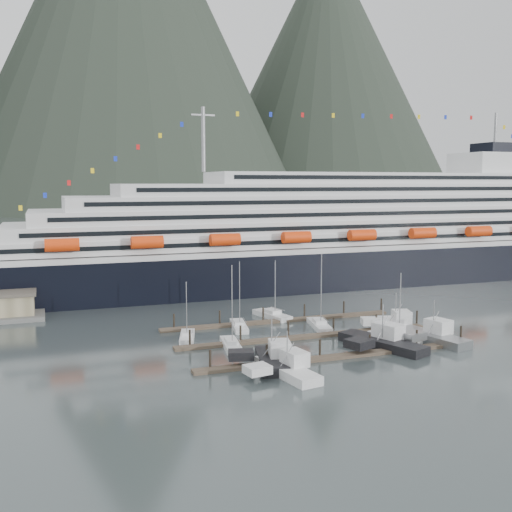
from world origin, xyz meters
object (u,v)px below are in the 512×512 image
object	(u,v)px
trawler_a	(286,369)
trawler_b	(271,359)
sailboat_a	(187,337)
trawler_e	(394,325)
sailboat_f	(272,316)
sailboat_c	(319,326)
trawler_d	(432,336)
sailboat_e	(239,326)
cruise_ship	(344,239)
sailboat_b	(231,346)
trawler_c	(382,342)
sailboat_h	(394,338)

from	to	relation	value
trawler_a	trawler_b	size ratio (longest dim) A/B	1.05
sailboat_a	trawler_e	world-z (taller)	sailboat_a
sailboat_f	trawler_e	world-z (taller)	sailboat_f
trawler_a	sailboat_c	bearing A→B (deg)	-45.18
sailboat_a	trawler_d	bearing A→B (deg)	-96.66
trawler_d	trawler_e	xyz separation A→B (m)	(-1.51, 9.61, -0.03)
sailboat_e	trawler_d	world-z (taller)	sailboat_e
trawler_b	cruise_ship	bearing A→B (deg)	-21.72
trawler_b	trawler_e	world-z (taller)	trawler_b
sailboat_b	trawler_a	distance (m)	16.59
sailboat_a	trawler_a	distance (m)	25.93
cruise_ship	trawler_e	size ratio (longest dim) A/B	16.73
cruise_ship	trawler_c	size ratio (longest dim) A/B	12.79
sailboat_a	trawler_d	distance (m)	43.06
trawler_e	sailboat_c	bearing A→B (deg)	80.24
trawler_a	trawler_e	size ratio (longest dim) A/B	1.07
sailboat_f	trawler_a	distance (m)	36.82
sailboat_h	sailboat_e	bearing A→B (deg)	28.93
sailboat_h	trawler_a	size ratio (longest dim) A/B	0.94
sailboat_e	trawler_b	xyz separation A→B (m)	(-2.62, -23.66, 0.57)
trawler_b	sailboat_f	bearing A→B (deg)	-7.46
trawler_a	trawler_c	size ratio (longest dim) A/B	0.82
sailboat_b	sailboat_c	distance (m)	21.55
sailboat_c	sailboat_h	bearing A→B (deg)	-135.24
cruise_ship	trawler_e	world-z (taller)	cruise_ship
sailboat_b	sailboat_e	world-z (taller)	sailboat_b
trawler_a	sailboat_a	bearing A→B (deg)	10.00
trawler_b	sailboat_h	bearing A→B (deg)	-62.33
sailboat_a	trawler_c	xyz separation A→B (m)	(29.60, -16.41, 0.61)
sailboat_h	trawler_a	xyz separation A→B (m)	(-25.28, -11.28, 0.49)
sailboat_e	sailboat_h	distance (m)	28.96
trawler_d	trawler_e	bearing A→B (deg)	-5.30
sailboat_f	trawler_a	xyz separation A→B (m)	(-11.35, -35.02, 0.48)
trawler_c	sailboat_e	bearing A→B (deg)	20.09
trawler_b	trawler_c	size ratio (longest dim) A/B	0.78
cruise_ship	sailboat_h	world-z (taller)	cruise_ship
sailboat_b	sailboat_h	xyz separation A→B (m)	(28.54, -4.98, -0.00)
sailboat_h	trawler_d	distance (m)	6.49
sailboat_b	sailboat_h	world-z (taller)	sailboat_b
sailboat_b	sailboat_f	bearing A→B (deg)	-29.85
sailboat_c	trawler_c	distance (m)	16.60
sailboat_h	trawler_b	world-z (taller)	sailboat_h
cruise_ship	trawler_b	bearing A→B (deg)	-125.79
sailboat_e	trawler_e	size ratio (longest dim) A/B	1.07
cruise_ship	sailboat_a	bearing A→B (deg)	-140.46
sailboat_h	cruise_ship	bearing A→B (deg)	-43.81
trawler_a	trawler_d	world-z (taller)	trawler_d
cruise_ship	sailboat_c	bearing A→B (deg)	-122.73
sailboat_c	trawler_e	xyz separation A→B (m)	(12.60, -6.29, 0.53)
sailboat_c	sailboat_h	xyz separation A→B (m)	(8.45, -12.79, -0.01)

